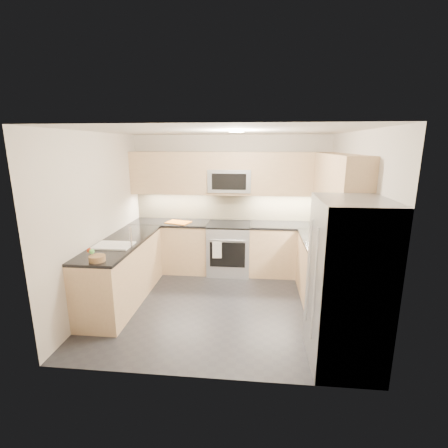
# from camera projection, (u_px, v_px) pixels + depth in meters

# --- Properties ---
(floor) EXTENTS (3.60, 3.20, 0.00)m
(floor) POSITION_uv_depth(u_px,v_px,m) (222.00, 304.00, 4.86)
(floor) COLOR #26262C
(floor) RESTS_ON ground
(ceiling) EXTENTS (3.60, 3.20, 0.02)m
(ceiling) POSITION_uv_depth(u_px,v_px,m) (221.00, 131.00, 4.27)
(ceiling) COLOR beige
(ceiling) RESTS_ON wall_back
(wall_back) EXTENTS (3.60, 0.02, 2.50)m
(wall_back) POSITION_uv_depth(u_px,v_px,m) (231.00, 203.00, 6.11)
(wall_back) COLOR beige
(wall_back) RESTS_ON floor
(wall_front) EXTENTS (3.60, 0.02, 2.50)m
(wall_front) POSITION_uv_depth(u_px,v_px,m) (203.00, 263.00, 3.02)
(wall_front) COLOR beige
(wall_front) RESTS_ON floor
(wall_left) EXTENTS (0.02, 3.20, 2.50)m
(wall_left) POSITION_uv_depth(u_px,v_px,m) (99.00, 220.00, 4.74)
(wall_left) COLOR beige
(wall_left) RESTS_ON floor
(wall_right) EXTENTS (0.02, 3.20, 2.50)m
(wall_right) POSITION_uv_depth(u_px,v_px,m) (353.00, 226.00, 4.39)
(wall_right) COLOR beige
(wall_right) RESTS_ON floor
(base_cab_back_left) EXTENTS (1.42, 0.60, 0.90)m
(base_cab_back_left) POSITION_uv_depth(u_px,v_px,m) (172.00, 247.00, 6.12)
(base_cab_back_left) COLOR tan
(base_cab_back_left) RESTS_ON floor
(base_cab_back_right) EXTENTS (1.42, 0.60, 0.90)m
(base_cab_back_right) POSITION_uv_depth(u_px,v_px,m) (289.00, 250.00, 5.91)
(base_cab_back_right) COLOR tan
(base_cab_back_right) RESTS_ON floor
(base_cab_right) EXTENTS (0.60, 1.70, 0.90)m
(base_cab_right) POSITION_uv_depth(u_px,v_px,m) (324.00, 276.00, 4.75)
(base_cab_right) COLOR tan
(base_cab_right) RESTS_ON floor
(base_cab_peninsula) EXTENTS (0.60, 2.00, 0.90)m
(base_cab_peninsula) POSITION_uv_depth(u_px,v_px,m) (123.00, 272.00, 4.90)
(base_cab_peninsula) COLOR tan
(base_cab_peninsula) RESTS_ON floor
(countertop_back_left) EXTENTS (1.42, 0.63, 0.04)m
(countertop_back_left) POSITION_uv_depth(u_px,v_px,m) (171.00, 223.00, 6.01)
(countertop_back_left) COLOR black
(countertop_back_left) RESTS_ON base_cab_back_left
(countertop_back_right) EXTENTS (1.42, 0.63, 0.04)m
(countertop_back_right) POSITION_uv_depth(u_px,v_px,m) (290.00, 225.00, 5.79)
(countertop_back_right) COLOR black
(countertop_back_right) RESTS_ON base_cab_back_right
(countertop_right) EXTENTS (0.63, 1.70, 0.04)m
(countertop_right) POSITION_uv_depth(u_px,v_px,m) (327.00, 245.00, 4.64)
(countertop_right) COLOR black
(countertop_right) RESTS_ON base_cab_right
(countertop_peninsula) EXTENTS (0.63, 2.00, 0.04)m
(countertop_peninsula) POSITION_uv_depth(u_px,v_px,m) (121.00, 242.00, 4.79)
(countertop_peninsula) COLOR black
(countertop_peninsula) RESTS_ON base_cab_peninsula
(upper_cab_back) EXTENTS (3.60, 0.35, 0.75)m
(upper_cab_back) POSITION_uv_depth(u_px,v_px,m) (230.00, 173.00, 5.81)
(upper_cab_back) COLOR tan
(upper_cab_back) RESTS_ON wall_back
(upper_cab_right) EXTENTS (0.35, 1.95, 0.75)m
(upper_cab_right) POSITION_uv_depth(u_px,v_px,m) (339.00, 181.00, 4.54)
(upper_cab_right) COLOR tan
(upper_cab_right) RESTS_ON wall_right
(backsplash_back) EXTENTS (3.60, 0.01, 0.51)m
(backsplash_back) POSITION_uv_depth(u_px,v_px,m) (231.00, 206.00, 6.12)
(backsplash_back) COLOR tan
(backsplash_back) RESTS_ON wall_back
(backsplash_right) EXTENTS (0.01, 2.30, 0.51)m
(backsplash_right) POSITION_uv_depth(u_px,v_px,m) (344.00, 222.00, 4.84)
(backsplash_right) COLOR tan
(backsplash_right) RESTS_ON wall_right
(gas_range) EXTENTS (0.76, 0.65, 0.91)m
(gas_range) POSITION_uv_depth(u_px,v_px,m) (229.00, 249.00, 5.99)
(gas_range) COLOR #A8AAB0
(gas_range) RESTS_ON floor
(range_cooktop) EXTENTS (0.76, 0.65, 0.03)m
(range_cooktop) POSITION_uv_depth(u_px,v_px,m) (229.00, 225.00, 5.88)
(range_cooktop) COLOR black
(range_cooktop) RESTS_ON gas_range
(oven_door_glass) EXTENTS (0.62, 0.02, 0.45)m
(oven_door_glass) POSITION_uv_depth(u_px,v_px,m) (227.00, 255.00, 5.67)
(oven_door_glass) COLOR black
(oven_door_glass) RESTS_ON gas_range
(oven_handle) EXTENTS (0.60, 0.02, 0.02)m
(oven_handle) POSITION_uv_depth(u_px,v_px,m) (227.00, 240.00, 5.58)
(oven_handle) COLOR #B2B5BA
(oven_handle) RESTS_ON gas_range
(microwave) EXTENTS (0.76, 0.40, 0.40)m
(microwave) POSITION_uv_depth(u_px,v_px,m) (230.00, 180.00, 5.81)
(microwave) COLOR #94989C
(microwave) RESTS_ON upper_cab_back
(microwave_door) EXTENTS (0.60, 0.01, 0.28)m
(microwave_door) POSITION_uv_depth(u_px,v_px,m) (229.00, 182.00, 5.61)
(microwave_door) COLOR black
(microwave_door) RESTS_ON microwave
(refrigerator) EXTENTS (0.70, 0.90, 1.80)m
(refrigerator) POSITION_uv_depth(u_px,v_px,m) (347.00, 284.00, 3.40)
(refrigerator) COLOR gray
(refrigerator) RESTS_ON floor
(fridge_handle_left) EXTENTS (0.02, 0.02, 1.20)m
(fridge_handle_left) POSITION_uv_depth(u_px,v_px,m) (314.00, 285.00, 3.25)
(fridge_handle_left) COLOR #B2B5BA
(fridge_handle_left) RESTS_ON refrigerator
(fridge_handle_right) EXTENTS (0.02, 0.02, 1.20)m
(fridge_handle_right) POSITION_uv_depth(u_px,v_px,m) (309.00, 272.00, 3.59)
(fridge_handle_right) COLOR #B2B5BA
(fridge_handle_right) RESTS_ON refrigerator
(sink_basin) EXTENTS (0.52, 0.38, 0.16)m
(sink_basin) POSITION_uv_depth(u_px,v_px,m) (114.00, 250.00, 4.56)
(sink_basin) COLOR white
(sink_basin) RESTS_ON base_cab_peninsula
(faucet) EXTENTS (0.03, 0.03, 0.28)m
(faucet) POSITION_uv_depth(u_px,v_px,m) (131.00, 237.00, 4.48)
(faucet) COLOR silver
(faucet) RESTS_ON countertop_peninsula
(utensil_bowl) EXTENTS (0.31, 0.31, 0.15)m
(utensil_bowl) POSITION_uv_depth(u_px,v_px,m) (323.00, 222.00, 5.67)
(utensil_bowl) COLOR #5FC353
(utensil_bowl) RESTS_ON countertop_back_right
(cutting_board) EXTENTS (0.48, 0.40, 0.01)m
(cutting_board) POSITION_uv_depth(u_px,v_px,m) (178.00, 222.00, 5.91)
(cutting_board) COLOR orange
(cutting_board) RESTS_ON countertop_back_left
(fruit_basket) EXTENTS (0.22, 0.22, 0.07)m
(fruit_basket) POSITION_uv_depth(u_px,v_px,m) (97.00, 258.00, 3.94)
(fruit_basket) COLOR olive
(fruit_basket) RESTS_ON countertop_peninsula
(fruit_apple) EXTENTS (0.06, 0.06, 0.06)m
(fruit_apple) POSITION_uv_depth(u_px,v_px,m) (89.00, 251.00, 3.99)
(fruit_apple) COLOR #9F2D12
(fruit_apple) RESTS_ON fruit_basket
(fruit_pear) EXTENTS (0.06, 0.06, 0.06)m
(fruit_pear) POSITION_uv_depth(u_px,v_px,m) (92.00, 251.00, 3.95)
(fruit_pear) COLOR #5DC353
(fruit_pear) RESTS_ON fruit_basket
(dish_towel_check) EXTENTS (0.16, 0.03, 0.30)m
(dish_towel_check) POSITION_uv_depth(u_px,v_px,m) (217.00, 250.00, 5.62)
(dish_towel_check) COLOR silver
(dish_towel_check) RESTS_ON oven_handle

